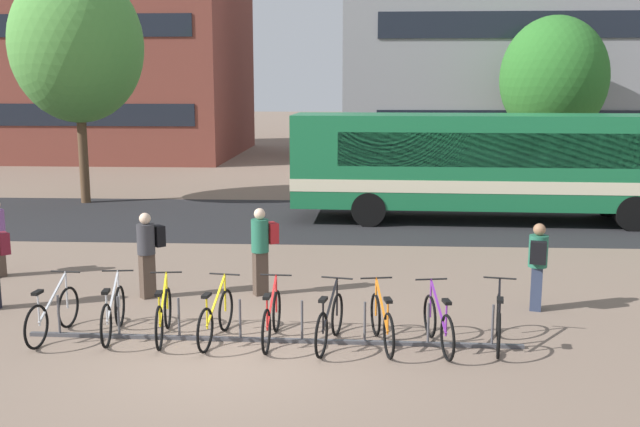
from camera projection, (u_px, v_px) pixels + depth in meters
The scene contains 19 objects.
ground at pixel (231, 357), 10.93m from camera, with size 200.00×200.00×0.00m, color #7A6656.
bus_lane_asphalt at pixel (297, 219), 22.11m from camera, with size 80.00×7.20×0.01m, color #232326.
city_bus at pixel (492, 163), 21.48m from camera, with size 12.10×2.95×3.20m.
bike_rack at pixel (271, 336), 11.54m from camera, with size 7.98×0.22×0.70m.
parked_bicycle_silver_0 at pixel (53, 315), 11.69m from camera, with size 0.52×1.72×0.99m.
parked_bicycle_silver_1 at pixel (113, 314), 11.75m from camera, with size 0.52×1.72×0.99m.
parked_bicycle_yellow_2 at pixel (164, 316), 11.64m from camera, with size 0.52×1.71×0.99m.
parked_bicycle_yellow_3 at pixel (216, 318), 11.53m from camera, with size 0.52×1.71×0.99m.
parked_bicycle_red_4 at pixel (272, 319), 11.48m from camera, with size 0.52×1.72×0.99m.
parked_bicycle_black_5 at pixel (330, 323), 11.31m from camera, with size 0.55×1.70×0.99m.
parked_bicycle_orange_6 at pixel (382, 323), 11.30m from camera, with size 0.52×1.70×0.99m.
parked_bicycle_purple_7 at pixel (438, 325), 11.22m from camera, with size 0.52×1.71×0.99m.
parked_bicycle_black_8 at pixel (498, 323), 11.30m from camera, with size 0.52×1.70×0.99m.
commuter_black_pack_1 at pixel (148, 249), 13.82m from camera, with size 0.59×0.58×1.67m.
commuter_black_pack_2 at pixel (538, 261), 13.01m from camera, with size 0.43×0.58×1.61m.
commuter_red_pack_3 at pixel (261, 245), 14.00m from camera, with size 0.61×0.53×1.73m.
street_tree_0 at pixel (554, 78), 28.10m from camera, with size 4.15×4.15×6.72m.
street_tree_1 at pixel (77, 46), 24.25m from camera, with size 4.42×4.42×7.96m.
building_left_wing at pixel (95, 4), 41.31m from camera, with size 16.26×13.51×17.25m.
Camera 1 is at (1.92, -10.28, 4.07)m, focal length 40.42 mm.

